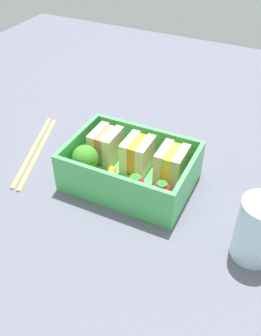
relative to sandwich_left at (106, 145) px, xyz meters
The scene contains 12 objects.
ground_plane 7.44cm from the sandwich_left, 24.26° to the right, with size 120.00×120.00×2.00cm, color #545564.
bento_tray 6.57cm from the sandwich_left, 24.26° to the right, with size 17.79×12.48×1.20cm, color #49B95A.
bento_rim 5.85cm from the sandwich_left, 24.26° to the right, with size 17.79×12.48×4.94cm.
sandwich_left is the anchor object (origin of this frame).
sandwich_center_left 5.33cm from the sandwich_left, ahead, with size 3.80×4.80×4.79cm.
sandwich_center 10.66cm from the sandwich_left, ahead, with size 3.80×4.80×4.79cm.
broccoli_floret 4.89cm from the sandwich_left, 98.22° to the right, with size 3.86×3.86×4.88cm.
carrot_stick_far_left 6.02cm from the sandwich_left, 55.16° to the right, with size 1.27×1.27×4.00cm, color orange.
strawberry_far_left 8.97cm from the sandwich_left, 34.26° to the right, with size 2.58×2.58×3.18cm.
strawberry_left 11.98cm from the sandwich_left, 22.30° to the right, with size 2.43×2.43×3.03cm.
chopstick_pair 12.63cm from the sandwich_left, 169.67° to the right, with size 8.03×18.59×0.70cm.
drinking_glass 25.36cm from the sandwich_left, 17.82° to the right, with size 5.10×5.10×8.31cm, color silver.
Camera 1 is at (18.15, -37.49, 36.87)cm, focal length 40.00 mm.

